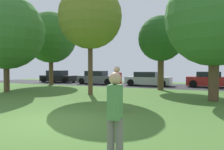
# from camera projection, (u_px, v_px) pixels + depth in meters

# --- Properties ---
(ground_plane) EXTENTS (44.00, 44.00, 0.00)m
(ground_plane) POSITION_uv_depth(u_px,v_px,m) (49.00, 123.00, 6.97)
(ground_plane) COLOR #47702D
(road_strip) EXTENTS (44.00, 6.40, 0.01)m
(road_strip) POSITION_uv_depth(u_px,v_px,m) (158.00, 86.00, 21.58)
(road_strip) COLOR #28282B
(road_strip) RESTS_ON ground_plane
(maple_tree_far) EXTENTS (5.45, 5.45, 7.09)m
(maple_tree_far) POSITION_uv_depth(u_px,v_px,m) (6.00, 32.00, 15.98)
(maple_tree_far) COLOR brown
(maple_tree_far) RESTS_ON ground_plane
(birch_tree_lone) EXTENTS (3.55, 3.55, 5.81)m
(birch_tree_lone) POSITION_uv_depth(u_px,v_px,m) (161.00, 39.00, 17.31)
(birch_tree_lone) COLOR brown
(birch_tree_lone) RESTS_ON ground_plane
(oak_tree_left) EXTENTS (4.10, 4.10, 7.05)m
(oak_tree_left) POSITION_uv_depth(u_px,v_px,m) (90.00, 17.00, 14.22)
(oak_tree_left) COLOR brown
(oak_tree_left) RESTS_ON ground_plane
(oak_tree_right) EXTENTS (5.07, 5.07, 6.89)m
(oak_tree_right) POSITION_uv_depth(u_px,v_px,m) (214.00, 18.00, 11.47)
(oak_tree_right) COLOR brown
(oak_tree_right) RESTS_ON ground_plane
(maple_tree_near) EXTENTS (5.19, 5.19, 7.44)m
(maple_tree_near) POSITION_uv_depth(u_px,v_px,m) (51.00, 38.00, 22.63)
(maple_tree_near) COLOR brown
(maple_tree_near) RESTS_ON ground_plane
(person_thrower) EXTENTS (0.34, 0.39, 1.79)m
(person_thrower) POSITION_uv_depth(u_px,v_px,m) (117.00, 87.00, 8.56)
(person_thrower) COLOR black
(person_thrower) RESTS_ON ground_plane
(person_bystander) EXTENTS (0.30, 0.35, 1.65)m
(person_bystander) POSITION_uv_depth(u_px,v_px,m) (115.00, 114.00, 3.98)
(person_bystander) COLOR slate
(person_bystander) RESTS_ON ground_plane
(parked_car_black) EXTENTS (4.31, 2.06, 1.43)m
(parked_car_black) POSITION_uv_depth(u_px,v_px,m) (58.00, 77.00, 26.72)
(parked_car_black) COLOR black
(parked_car_black) RESTS_ON ground_plane
(parked_car_grey) EXTENTS (4.38, 1.95, 1.41)m
(parked_car_grey) POSITION_uv_depth(u_px,v_px,m) (98.00, 78.00, 24.04)
(parked_car_grey) COLOR slate
(parked_car_grey) RESTS_ON ground_plane
(parked_car_silver) EXTENTS (4.35, 1.98, 1.35)m
(parked_car_silver) POSITION_uv_depth(u_px,v_px,m) (148.00, 79.00, 21.66)
(parked_car_silver) COLOR #B7B7BC
(parked_car_silver) RESTS_ON ground_plane
(parked_car_red) EXTENTS (4.14, 1.94, 1.40)m
(parked_car_red) POSITION_uv_depth(u_px,v_px,m) (211.00, 80.00, 19.91)
(parked_car_red) COLOR #B21E1E
(parked_car_red) RESTS_ON ground_plane
(street_lamp_post) EXTENTS (0.14, 0.14, 4.50)m
(street_lamp_post) POSITION_uv_depth(u_px,v_px,m) (217.00, 61.00, 15.98)
(street_lamp_post) COLOR #2D2D33
(street_lamp_post) RESTS_ON ground_plane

